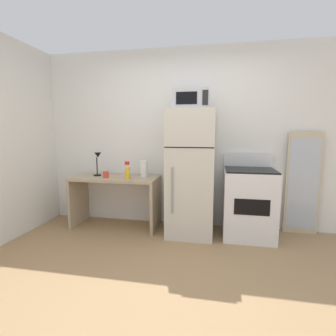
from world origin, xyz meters
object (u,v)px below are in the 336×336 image
object	(u,v)px
refrigerator	(191,173)
oven_range	(249,203)
paper_towel_roll	(144,169)
leaning_mirror	(303,184)
microwave	(192,100)
spray_bottle	(127,172)
desk	(116,191)
coffee_mug	(106,175)
desk_lamp	(98,160)

from	to	relation	value
refrigerator	oven_range	xyz separation A→B (m)	(0.77, 0.03, -0.38)
paper_towel_roll	leaning_mirror	distance (m)	2.22
refrigerator	leaning_mirror	distance (m)	1.54
microwave	spray_bottle	bearing A→B (deg)	-175.28
desk	coffee_mug	distance (m)	0.30
paper_towel_roll	desk_lamp	bearing A→B (deg)	-174.43
paper_towel_roll	microwave	size ratio (longest dim) A/B	0.52
microwave	leaning_mirror	distance (m)	1.90
spray_bottle	coffee_mug	world-z (taller)	spray_bottle
desk_lamp	oven_range	bearing A→B (deg)	-1.22
refrigerator	oven_range	bearing A→B (deg)	2.08
refrigerator	oven_range	world-z (taller)	refrigerator
leaning_mirror	coffee_mug	bearing A→B (deg)	-173.04
desk	spray_bottle	distance (m)	0.43
desk	paper_towel_roll	size ratio (longest dim) A/B	5.24
desk_lamp	refrigerator	xyz separation A→B (m)	(1.40, -0.07, -0.15)
spray_bottle	microwave	distance (m)	1.31
paper_towel_roll	microwave	bearing A→B (deg)	-12.99
microwave	oven_range	world-z (taller)	microwave
spray_bottle	refrigerator	distance (m)	0.88
oven_range	leaning_mirror	world-z (taller)	leaning_mirror
desk_lamp	refrigerator	world-z (taller)	refrigerator
refrigerator	microwave	xyz separation A→B (m)	(0.00, -0.02, 0.97)
desk	spray_bottle	xyz separation A→B (m)	(0.24, -0.14, 0.32)
desk_lamp	refrigerator	bearing A→B (deg)	-3.05
leaning_mirror	desk	bearing A→B (deg)	-174.92
desk	refrigerator	distance (m)	1.16
desk_lamp	oven_range	xyz separation A→B (m)	(2.17, -0.05, -0.52)
desk	oven_range	world-z (taller)	oven_range
desk	leaning_mirror	world-z (taller)	leaning_mirror
desk_lamp	microwave	size ratio (longest dim) A/B	0.77
coffee_mug	leaning_mirror	distance (m)	2.74
paper_towel_roll	leaning_mirror	size ratio (longest dim) A/B	0.17
spray_bottle	leaning_mirror	bearing A→B (deg)	9.00
refrigerator	leaning_mirror	world-z (taller)	refrigerator
spray_bottle	refrigerator	world-z (taller)	refrigerator
desk	desk_lamp	bearing A→B (deg)	175.16
paper_towel_roll	refrigerator	xyz separation A→B (m)	(0.71, -0.14, -0.03)
coffee_mug	oven_range	size ratio (longest dim) A/B	0.09
paper_towel_roll	leaning_mirror	xyz separation A→B (m)	(2.21, 0.14, -0.17)
coffee_mug	leaning_mirror	size ratio (longest dim) A/B	0.07
desk_lamp	microwave	xyz separation A→B (m)	(1.40, -0.10, 0.83)
desk	microwave	bearing A→B (deg)	-3.68
paper_towel_roll	refrigerator	bearing A→B (deg)	-11.35
desk_lamp	leaning_mirror	size ratio (longest dim) A/B	0.25
desk	refrigerator	world-z (taller)	refrigerator
microwave	paper_towel_roll	bearing A→B (deg)	167.01
oven_range	leaning_mirror	bearing A→B (deg)	19.27
spray_bottle	oven_range	distance (m)	1.69
spray_bottle	leaning_mirror	xyz separation A→B (m)	(2.38, 0.38, -0.15)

